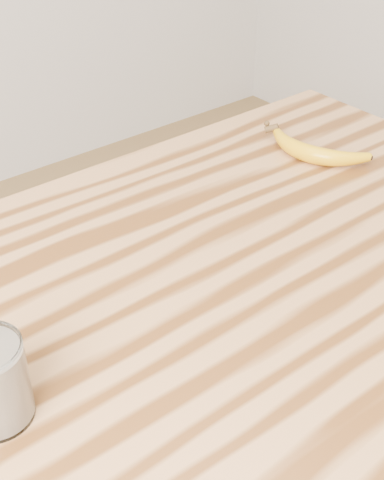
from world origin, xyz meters
TOP-DOWN VIEW (x-y plane):
  - table at (0.00, 0.00)m, footprint 1.20×0.80m
  - banana at (0.35, 0.17)m, footprint 0.17×0.28m

SIDE VIEW (x-z plane):
  - table at x=0.00m, z-range 0.32..1.22m
  - banana at x=0.35m, z-range 0.90..0.93m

